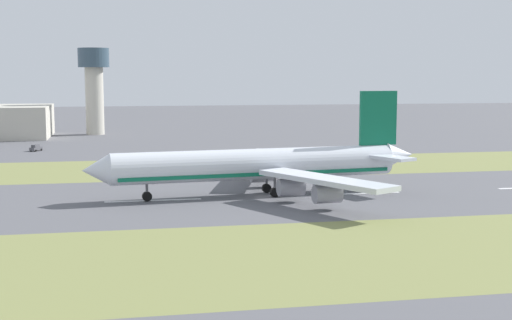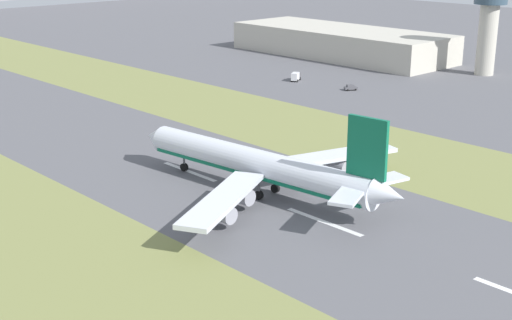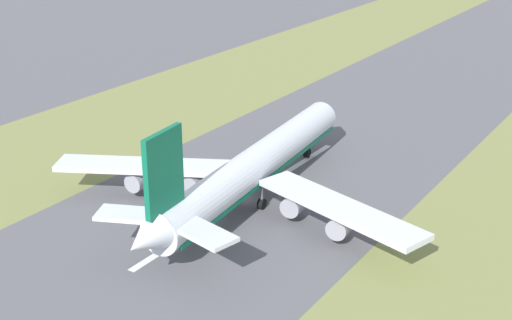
{
  "view_description": "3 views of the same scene",
  "coord_description": "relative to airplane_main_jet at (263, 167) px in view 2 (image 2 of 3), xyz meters",
  "views": [
    {
      "loc": [
        -133.1,
        27.53,
        23.62
      ],
      "look_at": [
        1.59,
        1.02,
        7.0
      ],
      "focal_mm": 50.0,
      "sensor_mm": 36.0,
      "label": 1
    },
    {
      "loc": [
        -92.68,
        -98.96,
        50.66
      ],
      "look_at": [
        1.59,
        1.02,
        7.0
      ],
      "focal_mm": 50.0,
      "sensor_mm": 36.0,
      "label": 2
    },
    {
      "loc": [
        60.74,
        -89.48,
        50.5
      ],
      "look_at": [
        1.59,
        1.02,
        7.0
      ],
      "focal_mm": 50.0,
      "sensor_mm": 36.0,
      "label": 3
    }
  ],
  "objects": [
    {
      "name": "terminal_building",
      "position": [
        144.6,
        102.14,
        -0.12
      ],
      "size": [
        36.0,
        98.56,
        11.8
      ],
      "primitive_type": "cube",
      "color": "#BCB7A8",
      "rests_on": "ground"
    },
    {
      "name": "centreline_dash_far",
      "position": [
        -1.78,
        21.9,
        -6.01
      ],
      "size": [
        1.2,
        18.0,
        0.01
      ],
      "primitive_type": "cube",
      "color": "silver",
      "rests_on": "ground"
    },
    {
      "name": "apron_car",
      "position": [
        92.02,
        52.86,
        -5.02
      ],
      "size": [
        4.72,
        3.72,
        2.03
      ],
      "color": "#4C4C51",
      "rests_on": "ground"
    },
    {
      "name": "grass_median_east",
      "position": [
        43.22,
        0.87,
        -6.02
      ],
      "size": [
        40.0,
        600.0,
        0.01
      ],
      "primitive_type": "cube",
      "color": "olive",
      "rests_on": "ground"
    },
    {
      "name": "airplane_main_jet",
      "position": [
        0.0,
        0.0,
        0.0
      ],
      "size": [
        63.81,
        67.21,
        20.2
      ],
      "color": "silver",
      "rests_on": "ground"
    },
    {
      "name": "service_truck",
      "position": [
        90.33,
        76.94,
        -4.36
      ],
      "size": [
        6.31,
        4.87,
        3.1
      ],
      "color": "#4C4C51",
      "rests_on": "ground"
    },
    {
      "name": "centreline_dash_mid",
      "position": [
        -1.78,
        -18.1,
        -6.01
      ],
      "size": [
        1.2,
        18.0,
        0.01
      ],
      "primitive_type": "cube",
      "color": "silver",
      "rests_on": "ground"
    },
    {
      "name": "grass_median_west",
      "position": [
        -46.78,
        0.87,
        -6.02
      ],
      "size": [
        40.0,
        600.0,
        0.01
      ],
      "primitive_type": "cube",
      "color": "olive",
      "rests_on": "ground"
    },
    {
      "name": "ground_plane",
      "position": [
        -1.78,
        0.87,
        -6.02
      ],
      "size": [
        800.0,
        800.0,
        0.0
      ],
      "primitive_type": "plane",
      "color": "#56565B"
    },
    {
      "name": "control_tower",
      "position": [
        150.67,
        36.47,
        14.68
      ],
      "size": [
        12.0,
        12.0,
        33.58
      ],
      "color": "#BCB7A8",
      "rests_on": "ground"
    }
  ]
}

